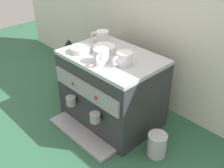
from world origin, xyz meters
The scene contains 10 objects.
ground_plane centered at (0.00, 0.00, 0.00)m, with size 4.00×4.00×0.00m, color #28563D.
tiled_backsplash_wall centered at (0.00, 0.34, 0.53)m, with size 2.80×0.03×1.07m, color silver.
espresso_machine centered at (0.00, 0.00, 0.21)m, with size 0.54×0.48×0.42m.
ceramic_cup_0 centered at (-0.17, 0.08, 0.46)m, with size 0.10×0.08×0.07m.
ceramic_cup_1 centered at (0.12, -0.03, 0.45)m, with size 0.08×0.12×0.06m.
ceramic_cup_2 centered at (0.02, -0.09, 0.46)m, with size 0.08×0.11×0.07m.
ceramic_bowl_0 centered at (-0.06, 0.00, 0.44)m, with size 0.12×0.12×0.04m.
ceramic_bowl_1 centered at (-0.15, -0.09, 0.44)m, with size 0.11×0.11×0.03m.
coffee_grinder centered at (-0.46, 0.04, 0.18)m, with size 0.14×0.14×0.37m.
milk_pitcher centered at (0.37, -0.04, 0.06)m, with size 0.10×0.10×0.13m, color #B7B7BC.
Camera 1 is at (0.94, -0.90, 1.04)m, focal length 43.23 mm.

